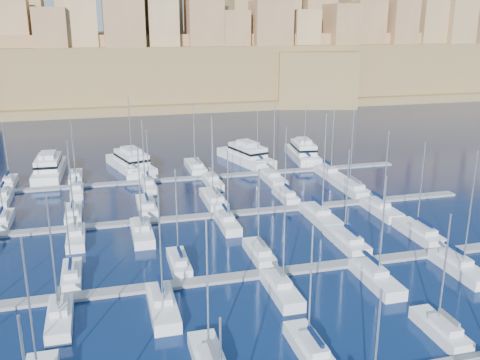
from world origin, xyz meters
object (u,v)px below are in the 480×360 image
object	(u,v)px
motor_yacht_c	(246,155)
motor_yacht_d	(303,152)
motor_yacht_b	(131,162)
motor_yacht_a	(49,168)
sailboat_4	(440,329)

from	to	relation	value
motor_yacht_c	motor_yacht_d	world-z (taller)	same
motor_yacht_b	motor_yacht_a	bearing A→B (deg)	-179.89
motor_yacht_c	motor_yacht_d	size ratio (longest dim) A/B	1.11
motor_yacht_d	motor_yacht_c	bearing A→B (deg)	176.71
motor_yacht_d	motor_yacht_a	bearing A→B (deg)	179.29
motor_yacht_c	motor_yacht_d	distance (m)	13.13
motor_yacht_c	motor_yacht_a	bearing A→B (deg)	-179.89
sailboat_4	motor_yacht_a	distance (m)	82.48
sailboat_4	motor_yacht_b	size ratio (longest dim) A/B	0.72
motor_yacht_b	motor_yacht_d	xyz separation A→B (m)	(38.39, -0.71, 0.00)
sailboat_4	motor_yacht_a	xyz separation A→B (m)	(-41.85, 71.07, 1.00)
sailboat_4	motor_yacht_b	bearing A→B (deg)	109.73
sailboat_4	motor_yacht_c	world-z (taller)	sailboat_4
sailboat_4	motor_yacht_c	xyz separation A→B (m)	(-0.22, 71.15, 1.00)
motor_yacht_a	motor_yacht_d	size ratio (longest dim) A/B	1.07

